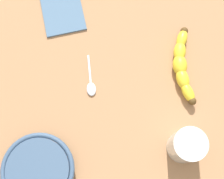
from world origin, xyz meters
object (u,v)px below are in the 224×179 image
banana (182,65)px  ceramic_bowl (38,170)px  teaspoon (91,87)px  smoothie_glass (186,146)px

banana → ceramic_bowl: 44.01cm
ceramic_bowl → teaspoon: bearing=160.3°
banana → smoothie_glass: size_ratio=2.22×
banana → teaspoon: banana is taller
banana → ceramic_bowl: (31.91, -30.31, 0.35)cm
banana → teaspoon: bearing=-79.7°
smoothie_glass → ceramic_bowl: bearing=-71.1°
smoothie_glass → ceramic_bowl: size_ratio=0.54×
ceramic_bowl → teaspoon: ceramic_bowl is taller
banana → ceramic_bowl: size_ratio=1.20×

